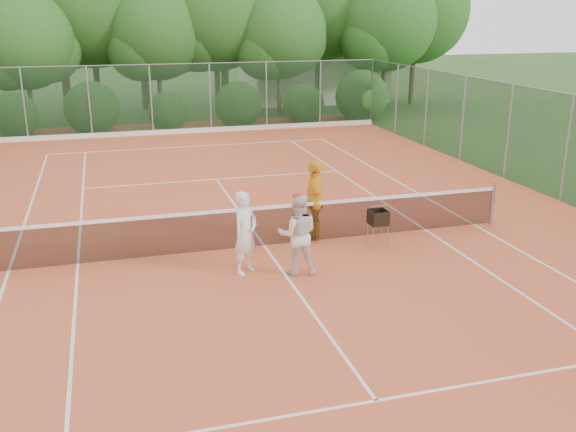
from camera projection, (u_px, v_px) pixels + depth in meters
The scene contains 14 objects.
ground at pixel (264, 247), 14.76m from camera, with size 120.00×120.00×0.00m, color #2A4A1A.
clay_court at pixel (264, 247), 14.76m from camera, with size 18.00×36.00×0.02m, color #D85C32.
club_building at pixel (312, 75), 38.64m from camera, with size 8.00×5.00×3.00m, color beige.
tennis_net at pixel (264, 225), 14.60m from camera, with size 11.97×0.10×1.10m.
player_white at pixel (245, 233), 13.03m from camera, with size 0.63×0.41×1.73m, color silver.
player_center_grp at pixel (298, 234), 12.99m from camera, with size 0.94×0.80×1.72m.
player_yellow at pixel (315, 200), 15.01m from camera, with size 1.11×0.46×1.90m, color yellow.
ball_hopper at pixel (378, 218), 14.47m from camera, with size 0.39×0.39×0.89m.
stray_ball_a at pixel (160, 143), 26.08m from camera, with size 0.07×0.07×0.07m, color #D4E735.
stray_ball_b at pixel (209, 153), 24.25m from camera, with size 0.07×0.07×0.07m, color #D7EC36.
stray_ball_c at pixel (252, 145), 25.80m from camera, with size 0.07×0.07×0.07m, color yellow.
court_markings at pixel (264, 246), 14.76m from camera, with size 11.03×23.83×0.01m.
fence_back at pixel (181, 99), 28.03m from camera, with size 18.07×0.07×3.00m.
tropical_treeline at pixel (193, 13), 32.09m from camera, with size 32.10×8.49×15.03m.
Camera 1 is at (-3.30, -13.46, 5.18)m, focal length 40.00 mm.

